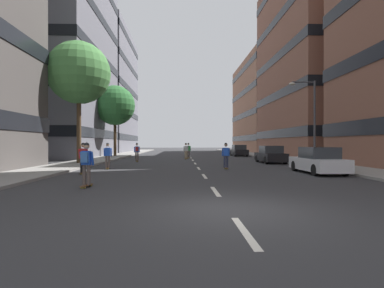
{
  "coord_description": "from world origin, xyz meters",
  "views": [
    {
      "loc": [
        -1.27,
        -7.91,
        1.75
      ],
      "look_at": [
        0.0,
        24.99,
        1.66
      ],
      "focal_mm": 28.31,
      "sensor_mm": 36.0,
      "label": 1
    }
  ],
  "objects_px": {
    "parked_car_mid": "(271,155)",
    "skater_0": "(108,154)",
    "skater_3": "(137,151)",
    "skater_4": "(186,150)",
    "parked_car_near": "(239,151)",
    "street_tree_near": "(79,73)",
    "skater_2": "(86,162)",
    "skater_6": "(83,157)",
    "streetlamp_right": "(310,113)",
    "parked_car_far": "(318,161)",
    "skater_5": "(188,150)",
    "skater_1": "(226,154)",
    "street_tree_mid": "(115,106)"
  },
  "relations": [
    {
      "from": "street_tree_mid",
      "to": "skater_5",
      "type": "xyz_separation_m",
      "value": [
        9.28,
        -3.65,
        -5.57
      ]
    },
    {
      "from": "skater_3",
      "to": "skater_5",
      "type": "xyz_separation_m",
      "value": [
        5.07,
        6.39,
        -0.03
      ]
    },
    {
      "from": "skater_1",
      "to": "skater_6",
      "type": "xyz_separation_m",
      "value": [
        -8.62,
        -3.04,
        0.0
      ]
    },
    {
      "from": "parked_car_near",
      "to": "skater_0",
      "type": "relative_size",
      "value": 2.47
    },
    {
      "from": "street_tree_mid",
      "to": "skater_3",
      "type": "height_order",
      "value": "street_tree_mid"
    },
    {
      "from": "skater_2",
      "to": "skater_4",
      "type": "height_order",
      "value": "same"
    },
    {
      "from": "street_tree_mid",
      "to": "streetlamp_right",
      "type": "distance_m",
      "value": 24.33
    },
    {
      "from": "streetlamp_right",
      "to": "skater_5",
      "type": "height_order",
      "value": "streetlamp_right"
    },
    {
      "from": "skater_1",
      "to": "street_tree_mid",
      "type": "bearing_deg",
      "value": 121.74
    },
    {
      "from": "skater_2",
      "to": "skater_6",
      "type": "height_order",
      "value": "same"
    },
    {
      "from": "parked_car_mid",
      "to": "street_tree_mid",
      "type": "height_order",
      "value": "street_tree_mid"
    },
    {
      "from": "parked_car_far",
      "to": "skater_0",
      "type": "distance_m",
      "value": 13.35
    },
    {
      "from": "skater_3",
      "to": "skater_5",
      "type": "bearing_deg",
      "value": 51.57
    },
    {
      "from": "parked_car_near",
      "to": "skater_6",
      "type": "relative_size",
      "value": 2.47
    },
    {
      "from": "parked_car_far",
      "to": "streetlamp_right",
      "type": "bearing_deg",
      "value": 70.28
    },
    {
      "from": "skater_6",
      "to": "street_tree_near",
      "type": "bearing_deg",
      "value": 109.89
    },
    {
      "from": "street_tree_near",
      "to": "skater_0",
      "type": "bearing_deg",
      "value": -52.93
    },
    {
      "from": "streetlamp_right",
      "to": "skater_5",
      "type": "distance_m",
      "value": 15.42
    },
    {
      "from": "skater_3",
      "to": "skater_0",
      "type": "bearing_deg",
      "value": -95.44
    },
    {
      "from": "skater_4",
      "to": "street_tree_near",
      "type": "bearing_deg",
      "value": -137.65
    },
    {
      "from": "street_tree_near",
      "to": "parked_car_mid",
      "type": "bearing_deg",
      "value": 4.4
    },
    {
      "from": "parked_car_far",
      "to": "skater_2",
      "type": "height_order",
      "value": "skater_2"
    },
    {
      "from": "street_tree_near",
      "to": "street_tree_mid",
      "type": "height_order",
      "value": "street_tree_near"
    },
    {
      "from": "skater_1",
      "to": "skater_4",
      "type": "xyz_separation_m",
      "value": [
        -2.48,
        12.91,
        0.0
      ]
    },
    {
      "from": "parked_car_far",
      "to": "skater_1",
      "type": "relative_size",
      "value": 2.47
    },
    {
      "from": "parked_car_far",
      "to": "street_tree_mid",
      "type": "relative_size",
      "value": 0.49
    },
    {
      "from": "parked_car_far",
      "to": "skater_1",
      "type": "distance_m",
      "value": 5.86
    },
    {
      "from": "street_tree_mid",
      "to": "skater_2",
      "type": "distance_m",
      "value": 27.82
    },
    {
      "from": "parked_car_near",
      "to": "parked_car_mid",
      "type": "relative_size",
      "value": 1.0
    },
    {
      "from": "parked_car_far",
      "to": "skater_6",
      "type": "relative_size",
      "value": 2.47
    },
    {
      "from": "parked_car_mid",
      "to": "skater_6",
      "type": "xyz_separation_m",
      "value": [
        -13.5,
        -9.05,
        0.29
      ]
    },
    {
      "from": "street_tree_mid",
      "to": "street_tree_near",
      "type": "bearing_deg",
      "value": -90.0
    },
    {
      "from": "parked_car_near",
      "to": "parked_car_far",
      "type": "relative_size",
      "value": 1.0
    },
    {
      "from": "skater_3",
      "to": "skater_4",
      "type": "bearing_deg",
      "value": 43.23
    },
    {
      "from": "skater_2",
      "to": "parked_car_mid",
      "type": "bearing_deg",
      "value": 50.88
    },
    {
      "from": "skater_0",
      "to": "skater_2",
      "type": "xyz_separation_m",
      "value": [
        1.2,
        -8.58,
        0.03
      ]
    },
    {
      "from": "streetlamp_right",
      "to": "skater_0",
      "type": "height_order",
      "value": "streetlamp_right"
    },
    {
      "from": "parked_car_near",
      "to": "skater_5",
      "type": "height_order",
      "value": "skater_5"
    },
    {
      "from": "parked_car_near",
      "to": "street_tree_near",
      "type": "relative_size",
      "value": 0.44
    },
    {
      "from": "skater_2",
      "to": "skater_3",
      "type": "distance_m",
      "value": 16.83
    },
    {
      "from": "parked_car_mid",
      "to": "skater_0",
      "type": "distance_m",
      "value": 14.14
    },
    {
      "from": "skater_3",
      "to": "parked_car_mid",
      "type": "bearing_deg",
      "value": -11.43
    },
    {
      "from": "street_tree_mid",
      "to": "skater_0",
      "type": "relative_size",
      "value": 5.04
    },
    {
      "from": "street_tree_mid",
      "to": "skater_6",
      "type": "height_order",
      "value": "street_tree_mid"
    },
    {
      "from": "parked_car_near",
      "to": "skater_6",
      "type": "height_order",
      "value": "skater_6"
    },
    {
      "from": "parked_car_mid",
      "to": "streetlamp_right",
      "type": "height_order",
      "value": "streetlamp_right"
    },
    {
      "from": "skater_4",
      "to": "skater_5",
      "type": "bearing_deg",
      "value": 80.48
    },
    {
      "from": "streetlamp_right",
      "to": "skater_5",
      "type": "bearing_deg",
      "value": 127.69
    },
    {
      "from": "streetlamp_right",
      "to": "skater_3",
      "type": "distance_m",
      "value": 15.66
    },
    {
      "from": "skater_3",
      "to": "skater_4",
      "type": "height_order",
      "value": "same"
    }
  ]
}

